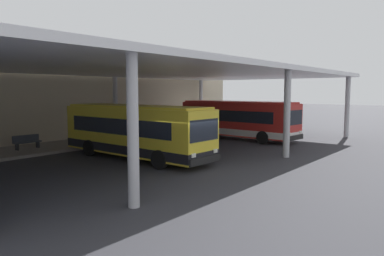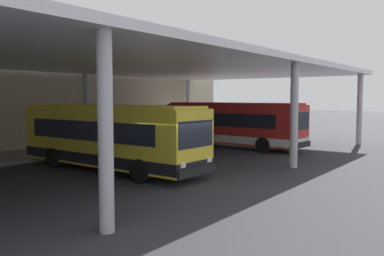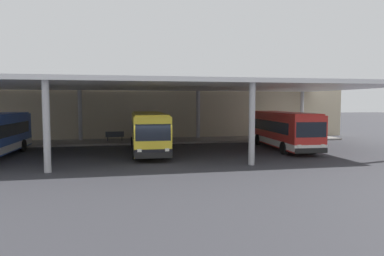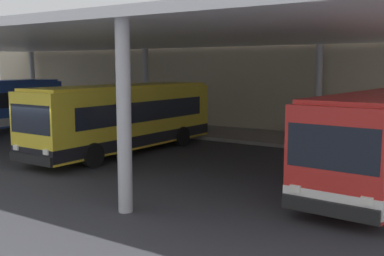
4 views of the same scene
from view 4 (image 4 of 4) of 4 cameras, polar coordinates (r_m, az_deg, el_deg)
ground_plane at (r=19.30m, az=-16.92°, el=-4.78°), size 200.00×200.00×0.00m
platform_kerb at (r=28.10m, az=1.87°, el=-0.48°), size 42.00×4.50×0.18m
station_building_facade at (r=30.64m, az=5.11°, el=6.12°), size 48.00×1.60×6.53m
canopy_shelter at (r=22.79m, az=-6.54°, el=10.77°), size 40.00×17.00×5.55m
bus_second_bay at (r=21.91m, az=-8.23°, el=1.30°), size 2.83×10.56×3.17m
bench_waiting at (r=29.58m, az=-2.53°, el=1.03°), size 1.80×0.45×0.92m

